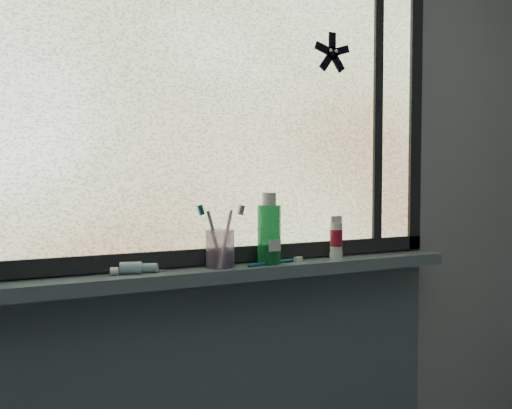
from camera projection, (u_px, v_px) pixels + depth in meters
The scene contains 12 objects.
wall_back at pixel (221, 192), 1.82m from camera, with size 3.00×0.01×2.50m, color #9EA3A8.
windowsill at pixel (231, 273), 1.76m from camera, with size 1.62×0.14×0.04m, color slate.
window_pane at pixel (224, 103), 1.79m from camera, with size 1.50×0.01×1.00m, color silver.
frame_bottom at pixel (225, 255), 1.80m from camera, with size 1.60×0.03×0.05m, color black.
frame_right at pixel (414, 115), 2.13m from camera, with size 0.05×0.03×1.10m, color black.
frame_mullion at pixel (377, 112), 2.05m from camera, with size 0.04×0.03×1.00m, color black.
starfish_sticker at pixel (332, 53), 1.95m from camera, with size 0.15×0.02×0.15m, color black, non-canonical shape.
toothpaste_tube at pixel (138, 267), 1.64m from camera, with size 0.19×0.04×0.03m, color white, non-canonical shape.
toothbrush_cup at pixel (220, 249), 1.74m from camera, with size 0.09×0.09×0.11m, color #C19CCE.
toothbrush_lying at pixel (271, 262), 1.80m from camera, with size 0.23×0.02×0.02m, color #0C5D6E, non-canonical shape.
mouthwash_bottle at pixel (269, 228), 1.81m from camera, with size 0.08×0.08×0.19m, color #1B8E46.
cream_tube at pixel (336, 236), 1.93m from camera, with size 0.04×0.04×0.10m, color silver.
Camera 1 is at (-0.72, -0.37, 1.30)m, focal length 40.00 mm.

